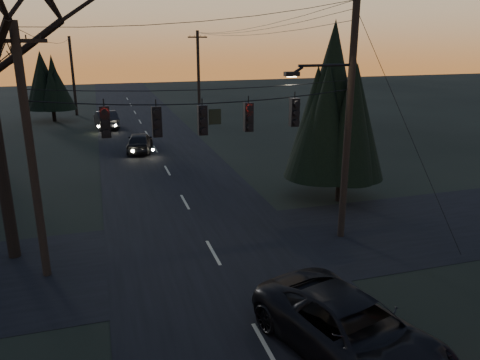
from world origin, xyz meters
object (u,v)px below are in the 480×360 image
object	(u,v)px
utility_pole_left	(47,275)
sedan_oncoming_b	(106,119)
utility_pole_far_r	(200,122)
utility_pole_far_l	(77,115)
evergreen_right	(344,109)
suv_near	(352,331)
utility_pole_right	(340,236)
sedan_oncoming_a	(140,142)

from	to	relation	value
utility_pole_left	sedan_oncoming_b	bearing A→B (deg)	84.22
utility_pole_far_r	utility_pole_far_l	xyz separation A→B (m)	(-11.50, 8.00, 0.00)
utility_pole_far_l	evergreen_right	size ratio (longest dim) A/B	0.98
evergreen_right	suv_near	xyz separation A→B (m)	(-5.60, -11.04, -3.85)
sedan_oncoming_b	utility_pole_right	bearing A→B (deg)	100.64
utility_pole_far_l	suv_near	xyz separation A→B (m)	(7.95, -43.03, 0.81)
utility_pole_left	utility_pole_far_r	bearing A→B (deg)	67.67
utility_pole_right	utility_pole_left	size ratio (longest dim) A/B	1.18
sedan_oncoming_a	suv_near	bearing A→B (deg)	106.97
utility_pole_far_l	sedan_oncoming_a	xyz separation A→B (m)	(4.87, -18.38, 0.71)
suv_near	utility_pole_right	bearing A→B (deg)	47.87
sedan_oncoming_a	sedan_oncoming_b	xyz separation A→B (m)	(-2.07, 10.04, 0.08)
utility_pole_right	evergreen_right	bearing A→B (deg)	62.86
sedan_oncoming_a	utility_pole_far_r	bearing A→B (deg)	-112.72
sedan_oncoming_a	sedan_oncoming_b	world-z (taller)	sedan_oncoming_b
evergreen_right	sedan_oncoming_a	xyz separation A→B (m)	(-8.68, 13.61, -3.95)
utility_pole_right	sedan_oncoming_b	size ratio (longest dim) A/B	2.08
evergreen_right	utility_pole_right	bearing A→B (deg)	-117.14
utility_pole_right	evergreen_right	distance (m)	6.48
utility_pole_left	evergreen_right	world-z (taller)	evergreen_right
evergreen_right	sedan_oncoming_b	xyz separation A→B (m)	(-10.75, 23.65, -3.87)
utility_pole_far_r	sedan_oncoming_b	size ratio (longest dim) A/B	1.77
utility_pole_far_r	suv_near	distance (m)	35.22
suv_near	utility_pole_far_r	bearing A→B (deg)	68.85
suv_near	sedan_oncoming_b	bearing A→B (deg)	83.08
utility_pole_far_l	sedan_oncoming_b	bearing A→B (deg)	-71.45
utility_pole_right	utility_pole_far_l	bearing A→B (deg)	107.72
sedan_oncoming_a	utility_pole_right	bearing A→B (deg)	120.47
utility_pole_far_l	evergreen_right	world-z (taller)	evergreen_right
utility_pole_right	utility_pole_far_r	size ratio (longest dim) A/B	1.18
utility_pole_far_r	suv_near	xyz separation A→B (m)	(-3.55, -35.03, 0.81)
sedan_oncoming_a	utility_pole_far_l	bearing A→B (deg)	-65.32
sedan_oncoming_b	utility_pole_far_r	bearing A→B (deg)	175.43
evergreen_right	sedan_oncoming_a	distance (m)	16.62
utility_pole_right	sedan_oncoming_b	bearing A→B (deg)	107.46
utility_pole_left	utility_pole_far_l	bearing A→B (deg)	90.00
utility_pole_right	sedan_oncoming_a	world-z (taller)	utility_pole_right
utility_pole_left	sedan_oncoming_a	distance (m)	18.29
utility_pole_far_r	sedan_oncoming_a	size ratio (longest dim) A/B	2.05
utility_pole_far_l	sedan_oncoming_a	world-z (taller)	utility_pole_far_l
utility_pole_left	sedan_oncoming_b	world-z (taller)	utility_pole_left
utility_pole_far_l	utility_pole_left	bearing A→B (deg)	-90.00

